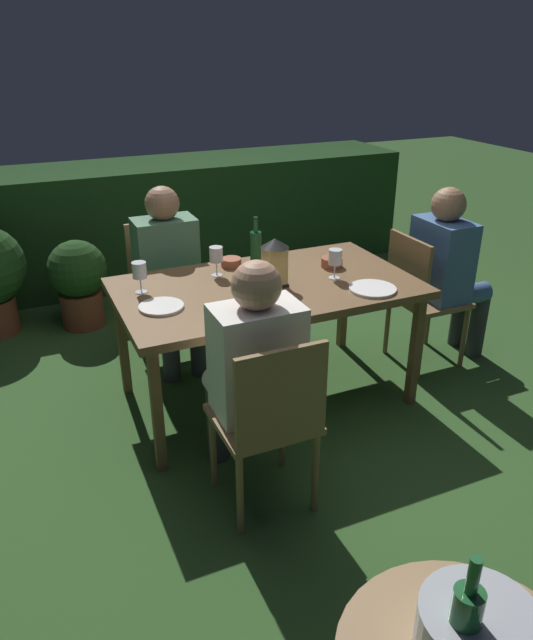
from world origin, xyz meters
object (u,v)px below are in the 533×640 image
chair_head_far (420,294)px  person_in_blue (448,267)px  person_in_cream (251,366)px  plate_b (373,289)px  lantern_centerpiece (275,259)px  potted_plant_corner (79,279)px  chair_side_left_a (270,418)px  wine_glass_a (216,256)px  wine_glass_b (139,272)px  dining_table (266,294)px  person_in_green (170,270)px  wine_glass_c (335,258)px  bowl_salad (229,314)px  chair_side_right_a (163,282)px  plate_a (161,307)px  bowl_bread (332,262)px  ice_bucket (476,638)px  green_bottle_on_table (256,247)px  bowl_olives (231,262)px

chair_head_far → person_in_blue: 0.25m
person_in_cream → plate_b: 0.93m
person_in_cream → lantern_centerpiece: bearing=57.6°
potted_plant_corner → person_in_blue: bearing=-34.8°
chair_side_left_a → lantern_centerpiece: lantern_centerpiece is taller
person_in_blue → wine_glass_a: 1.50m
wine_glass_b → lantern_centerpiece: bearing=-15.4°
dining_table → person_in_green: size_ratio=1.42×
wine_glass_c → bowl_salad: 0.79m
plate_b → potted_plant_corner: size_ratio=0.39×
chair_head_far → bowl_salad: bearing=-166.6°
person_in_blue → wine_glass_b: size_ratio=6.80×
person_in_blue → plate_b: size_ratio=4.52×
chair_side_right_a → person_in_blue: person_in_blue is taller
plate_a → wine_glass_c: bearing=0.5°
person_in_green → plate_b: 1.30m
chair_side_left_a → plate_b: size_ratio=3.42×
bowl_bread → plate_a: bearing=-170.7°
chair_side_left_a → person_in_blue: (1.63, 0.86, 0.15)m
dining_table → chair_head_far: (1.07, 0.00, -0.18)m
dining_table → chair_head_far: 1.08m
chair_head_far → ice_bucket: size_ratio=2.53×
lantern_centerpiece → bowl_salad: bearing=-140.8°
plate_a → bowl_bread: bowl_bread is taller
plate_a → potted_plant_corner: (-0.23, 1.54, -0.37)m
chair_side_left_a → person_in_cream: (0.00, 0.20, 0.15)m
green_bottle_on_table → wine_glass_c: (0.31, -0.39, 0.01)m
wine_glass_a → ice_bucket: bearing=-96.7°
bowl_olives → wine_glass_c: bearing=-42.2°
dining_table → potted_plant_corner: 1.72m
wine_glass_c → plate_a: wine_glass_c is taller
dining_table → bowl_salad: 0.49m
person_in_green → bowl_bread: (0.83, -0.57, 0.12)m
wine_glass_c → ice_bucket: 2.30m
chair_side_right_a → wine_glass_c: 1.25m
wine_glass_c → potted_plant_corner: 2.02m
chair_side_right_a → ice_bucket: (-0.12, -3.05, 0.31)m
person_in_green → bowl_salad: size_ratio=9.11×
person_in_cream → plate_a: 0.64m
chair_head_far → person_in_blue: size_ratio=0.76×
wine_glass_a → bowl_salad: 0.60m
person_in_cream → potted_plant_corner: person_in_cream is taller
wine_glass_c → plate_b: size_ratio=0.66×
person_in_green → lantern_centerpiece: 0.83m
ice_bucket → bowl_salad: bearing=85.6°
plate_b → wine_glass_b: bearing=157.4°
bowl_olives → person_in_blue: bearing=-14.6°
person_in_green → wine_glass_a: bearing=-68.8°
lantern_centerpiece → wine_glass_a: size_ratio=1.57×
plate_b → bowl_bread: bearing=92.9°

